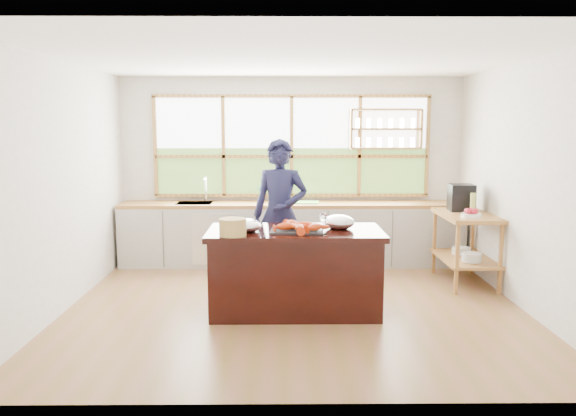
{
  "coord_description": "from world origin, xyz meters",
  "views": [
    {
      "loc": [
        -0.13,
        -6.06,
        1.99
      ],
      "look_at": [
        -0.07,
        0.15,
        1.08
      ],
      "focal_mm": 35.0,
      "sensor_mm": 36.0,
      "label": 1
    }
  ],
  "objects_px": {
    "cook": "(280,215)",
    "wicker_basket": "(233,227)",
    "island": "(295,271)",
    "espresso_machine": "(461,198)"
  },
  "relations": [
    {
      "from": "cook",
      "to": "espresso_machine",
      "type": "distance_m",
      "value": 2.4
    },
    {
      "from": "island",
      "to": "cook",
      "type": "distance_m",
      "value": 1.04
    },
    {
      "from": "espresso_machine",
      "to": "wicker_basket",
      "type": "distance_m",
      "value": 3.28
    },
    {
      "from": "cook",
      "to": "espresso_machine",
      "type": "relative_size",
      "value": 5.33
    },
    {
      "from": "cook",
      "to": "wicker_basket",
      "type": "relative_size",
      "value": 6.73
    },
    {
      "from": "wicker_basket",
      "to": "island",
      "type": "bearing_deg",
      "value": 26.31
    },
    {
      "from": "island",
      "to": "wicker_basket",
      "type": "relative_size",
      "value": 6.76
    },
    {
      "from": "island",
      "to": "wicker_basket",
      "type": "xyz_separation_m",
      "value": [
        -0.63,
        -0.31,
        0.53
      ]
    },
    {
      "from": "cook",
      "to": "wicker_basket",
      "type": "distance_m",
      "value": 1.31
    },
    {
      "from": "island",
      "to": "cook",
      "type": "xyz_separation_m",
      "value": [
        -0.16,
        0.91,
        0.47
      ]
    }
  ]
}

